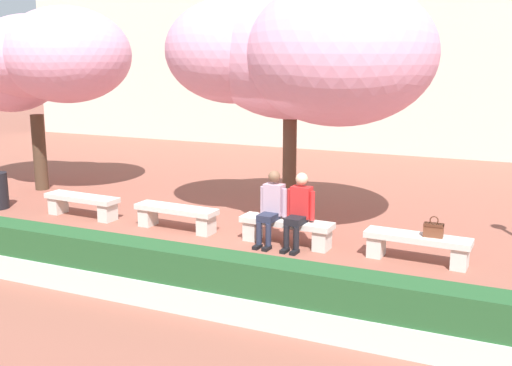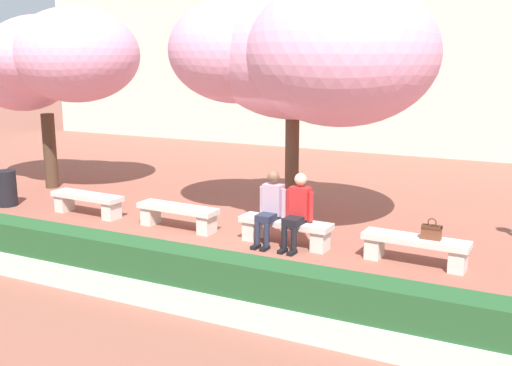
# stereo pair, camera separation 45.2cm
# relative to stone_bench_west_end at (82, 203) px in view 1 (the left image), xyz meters

# --- Properties ---
(ground_plane) EXTENTS (100.00, 100.00, 0.00)m
(ground_plane) POSITION_rel_stone_bench_west_end_xyz_m (3.34, 0.00, -0.30)
(ground_plane) COLOR #8E5142
(building_facade) EXTENTS (28.00, 4.00, 7.84)m
(building_facade) POSITION_rel_stone_bench_west_end_xyz_m (3.34, 12.37, 3.62)
(building_facade) COLOR beige
(building_facade) RESTS_ON ground
(stone_bench_west_end) EXTENTS (1.68, 0.50, 0.45)m
(stone_bench_west_end) POSITION_rel_stone_bench_west_end_xyz_m (0.00, 0.00, 0.00)
(stone_bench_west_end) COLOR beige
(stone_bench_west_end) RESTS_ON ground
(stone_bench_near_west) EXTENTS (1.68, 0.50, 0.45)m
(stone_bench_near_west) POSITION_rel_stone_bench_west_end_xyz_m (2.23, 0.00, 0.00)
(stone_bench_near_west) COLOR beige
(stone_bench_near_west) RESTS_ON ground
(stone_bench_center) EXTENTS (1.68, 0.50, 0.45)m
(stone_bench_center) POSITION_rel_stone_bench_west_end_xyz_m (4.46, 0.00, 0.00)
(stone_bench_center) COLOR beige
(stone_bench_center) RESTS_ON ground
(stone_bench_near_east) EXTENTS (1.68, 0.50, 0.45)m
(stone_bench_near_east) POSITION_rel_stone_bench_west_end_xyz_m (6.69, 0.00, 0.00)
(stone_bench_near_east) COLOR beige
(stone_bench_near_east) RESTS_ON ground
(person_seated_left) EXTENTS (0.51, 0.70, 1.29)m
(person_seated_left) POSITION_rel_stone_bench_west_end_xyz_m (4.20, -0.05, 0.40)
(person_seated_left) COLOR black
(person_seated_left) RESTS_ON ground
(person_seated_right) EXTENTS (0.51, 0.70, 1.29)m
(person_seated_right) POSITION_rel_stone_bench_west_end_xyz_m (4.71, -0.05, 0.40)
(person_seated_right) COLOR black
(person_seated_right) RESTS_ON ground
(handbag) EXTENTS (0.30, 0.15, 0.34)m
(handbag) POSITION_rel_stone_bench_west_end_xyz_m (6.92, -0.01, 0.28)
(handbag) COLOR brown
(handbag) RESTS_ON stone_bench_near_east
(cherry_tree_main) EXTENTS (5.14, 3.70, 4.54)m
(cherry_tree_main) POSITION_rel_stone_bench_west_end_xyz_m (4.22, 1.27, 2.97)
(cherry_tree_main) COLOR #513828
(cherry_tree_main) RESTS_ON ground
(cherry_tree_secondary) EXTENTS (4.75, 2.96, 4.34)m
(cherry_tree_secondary) POSITION_rel_stone_bench_west_end_xyz_m (-2.48, 1.73, 2.82)
(cherry_tree_secondary) COLOR #473323
(cherry_tree_secondary) RESTS_ON ground
(planter_hedge_foreground) EXTENTS (11.10, 0.50, 0.80)m
(planter_hedge_foreground) POSITION_rel_stone_bench_west_end_xyz_m (3.34, -3.01, 0.09)
(planter_hedge_foreground) COLOR beige
(planter_hedge_foreground) RESTS_ON ground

